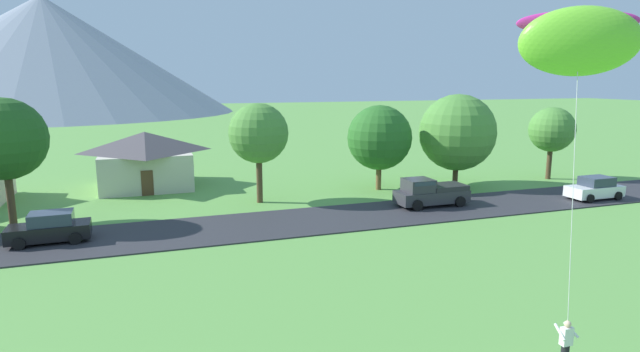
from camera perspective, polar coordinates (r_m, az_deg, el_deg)
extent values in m
cube|color=#2D2D33|center=(32.72, -0.91, -5.00)|extent=(160.00, 6.26, 0.08)
cone|color=gray|center=(159.22, -28.42, 11.84)|extent=(98.99, 98.99, 31.03)
cube|color=beige|center=(45.26, -18.87, 0.73)|extent=(7.17, 7.15, 3.01)
pyramid|color=#474247|center=(44.94, -19.05, 3.66)|extent=(7.74, 7.72, 1.66)
cube|color=brown|center=(41.81, -18.80, -0.76)|extent=(0.90, 0.06, 2.00)
cylinder|color=#4C3823|center=(36.30, -31.38, -2.16)|extent=(0.44, 0.44, 3.60)
sphere|color=#23561E|center=(35.76, -31.94, 3.56)|extent=(4.93, 4.93, 4.93)
cylinder|color=brown|center=(42.08, 6.59, 0.05)|extent=(0.44, 0.44, 2.33)
sphere|color=#286623|center=(41.62, 6.69, 4.30)|extent=(5.26, 5.26, 5.26)
cylinder|color=#4C3823|center=(37.53, -6.80, -0.34)|extent=(0.44, 0.44, 3.50)
sphere|color=#4C8938|center=(37.04, -6.92, 4.79)|extent=(4.34, 4.34, 4.34)
cylinder|color=#4C3823|center=(44.55, 14.94, 0.27)|extent=(0.44, 0.44, 2.21)
sphere|color=#4C8938|center=(44.08, 15.16, 4.74)|extent=(6.37, 6.37, 6.37)
cylinder|color=#4C3823|center=(50.75, 24.31, 1.39)|extent=(0.44, 0.44, 3.02)
sphere|color=#4C8938|center=(50.40, 24.57, 4.77)|extent=(4.02, 4.02, 4.02)
cube|color=white|center=(43.52, 28.40, -1.48)|extent=(4.21, 1.81, 0.80)
cube|color=#2D3847|center=(43.50, 28.62, -0.51)|extent=(2.20, 1.59, 0.68)
cylinder|color=black|center=(41.99, 28.03, -2.24)|extent=(0.64, 0.24, 0.64)
cylinder|color=black|center=(43.22, 26.26, -1.75)|extent=(0.64, 0.24, 0.64)
cylinder|color=black|center=(43.99, 30.44, -1.93)|extent=(0.64, 0.24, 0.64)
cylinder|color=black|center=(45.17, 28.68, -1.47)|extent=(0.64, 0.24, 0.64)
cube|color=black|center=(31.92, -28.08, -5.51)|extent=(4.26, 1.93, 0.80)
cube|color=#2D3847|center=(31.71, -27.93, -4.21)|extent=(2.25, 1.65, 0.68)
cylinder|color=black|center=(31.33, -30.70, -6.58)|extent=(0.65, 0.26, 0.64)
cylinder|color=black|center=(33.08, -30.17, -5.67)|extent=(0.65, 0.26, 0.64)
cylinder|color=black|center=(30.95, -25.75, -6.33)|extent=(0.65, 0.26, 0.64)
cylinder|color=black|center=(32.71, -25.49, -5.42)|extent=(0.65, 0.26, 0.64)
cube|color=#333338|center=(37.10, 12.40, -2.23)|extent=(5.21, 2.01, 0.84)
cube|color=#333338|center=(36.37, 10.97, -1.03)|extent=(1.91, 1.85, 0.90)
cube|color=#2D3847|center=(36.32, 10.99, -0.61)|extent=(1.62, 1.88, 0.28)
cube|color=#28282C|center=(37.58, 13.94, -1.19)|extent=(2.71, 1.97, 0.36)
cylinder|color=black|center=(35.47, 10.87, -3.25)|extent=(0.76, 0.28, 0.76)
cylinder|color=black|center=(37.20, 9.33, -2.54)|extent=(0.76, 0.28, 0.76)
cylinder|color=black|center=(37.24, 15.44, -2.78)|extent=(0.76, 0.28, 0.76)
cylinder|color=black|center=(38.89, 13.76, -2.13)|extent=(0.76, 0.28, 0.76)
cube|color=white|center=(18.02, 25.92, -15.85)|extent=(0.36, 0.22, 0.58)
sphere|color=beige|center=(17.85, 26.03, -14.69)|extent=(0.21, 0.21, 0.21)
cylinder|color=white|center=(17.85, 25.30, -15.55)|extent=(0.18, 0.55, 0.37)
cylinder|color=white|center=(18.14, 26.34, -15.21)|extent=(0.18, 0.55, 0.37)
ellipsoid|color=#72D133|center=(17.60, 27.04, 13.27)|extent=(3.74, 3.15, 2.27)
ellipsoid|color=#D12D9E|center=(18.14, 26.85, 15.16)|extent=(3.24, 2.31, 0.78)
cylinder|color=silver|center=(17.20, 26.53, -0.85)|extent=(0.66, 1.23, 8.49)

